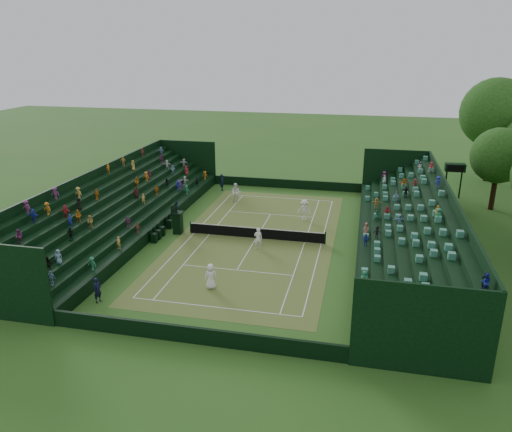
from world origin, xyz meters
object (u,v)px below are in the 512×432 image
Objects in this scene: tennis_net at (256,233)px; player_far_east at (304,210)px; player_far_west at (236,193)px; umpire_chair at (178,220)px; player_near_west at (211,276)px; player_near_east at (258,238)px.

player_far_east reaches higher than tennis_net.
player_far_west is 1.00× the size of player_far_east.
tennis_net is 5.88× the size of player_far_east.
player_far_east is at bearing 29.23° from umpire_chair.
player_far_west reaches higher than player_near_west.
umpire_chair is at bearing -105.41° from player_far_west.
player_near_east is at bearing -113.17° from player_near_west.
umpire_chair is 1.63× the size of player_near_west.
umpire_chair is 7.72m from player_near_east.
umpire_chair is at bearing -149.74° from player_far_east.
player_far_east is at bearing -124.62° from player_near_east.
tennis_net is 9.54m from player_near_west.
tennis_net is 6.64× the size of player_near_west.
tennis_net is 2.25m from player_near_east.
tennis_net is 4.07× the size of umpire_chair.
player_far_east is (3.37, 5.45, 0.47)m from tennis_net.
player_near_east is at bearing -67.93° from player_far_west.
player_near_east reaches higher than tennis_net.
umpire_chair is 1.45× the size of player_far_east.
tennis_net is at bearing -87.94° from player_near_east.
player_near_west is 15.56m from player_far_east.
player_near_west is at bearing -95.86° from tennis_net.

